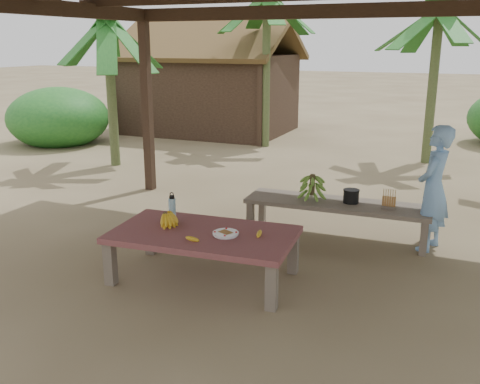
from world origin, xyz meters
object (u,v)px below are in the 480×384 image
at_px(plate, 226,234).
at_px(woman, 433,189).
at_px(water_flask, 172,207).
at_px(ripe_banana_bunch, 165,218).
at_px(work_table, 204,238).
at_px(cooking_pot, 351,196).
at_px(bench, 337,206).

relative_size(plate, woman, 0.18).
distance_m(plate, water_flask, 0.80).
height_order(ripe_banana_bunch, plate, ripe_banana_bunch).
bearing_deg(work_table, cooking_pot, 53.07).
bearing_deg(work_table, water_flask, 148.23).
bearing_deg(plate, work_table, 178.31).
relative_size(plate, water_flask, 0.89).
height_order(ripe_banana_bunch, cooking_pot, ripe_banana_bunch).
bearing_deg(ripe_banana_bunch, bench, 50.18).
xyz_separation_m(plate, cooking_pot, (0.86, 1.74, 0.01)).
bearing_deg(bench, water_flask, -137.16).
height_order(water_flask, cooking_pot, water_flask).
xyz_separation_m(water_flask, cooking_pot, (1.61, 1.47, -0.09)).
relative_size(work_table, plate, 7.35).
bearing_deg(cooking_pot, plate, -116.38).
height_order(work_table, bench, work_table).
bearing_deg(plate, bench, 67.48).
relative_size(bench, woman, 1.54).
bearing_deg(plate, water_flask, 160.29).
height_order(plate, water_flask, water_flask).
relative_size(water_flask, cooking_pot, 1.56).
xyz_separation_m(bench, ripe_banana_bunch, (-1.40, -1.67, 0.18)).
relative_size(plate, cooking_pot, 1.38).
height_order(work_table, woman, woman).
bearing_deg(woman, bench, -73.31).
xyz_separation_m(bench, cooking_pot, (0.16, 0.04, 0.13)).
relative_size(work_table, woman, 1.30).
relative_size(work_table, ripe_banana_bunch, 7.24).
distance_m(work_table, ripe_banana_bunch, 0.47).
xyz_separation_m(plate, woman, (1.78, 1.75, 0.20)).
height_order(bench, woman, woman).
height_order(bench, ripe_banana_bunch, ripe_banana_bunch).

